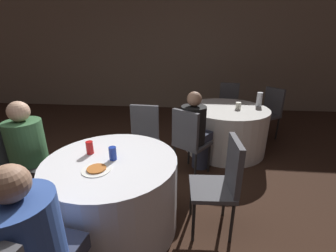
% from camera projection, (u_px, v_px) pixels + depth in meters
% --- Properties ---
extents(ground_plane, '(16.00, 16.00, 0.00)m').
position_uv_depth(ground_plane, '(92.00, 229.00, 2.20)').
color(ground_plane, '#382319').
extents(wall_back, '(16.00, 0.06, 2.80)m').
position_uv_depth(wall_back, '(156.00, 55.00, 5.89)').
color(wall_back, gray).
rests_on(wall_back, ground_plane).
extents(table_near, '(1.20, 1.20, 0.73)m').
position_uv_depth(table_near, '(114.00, 194.00, 2.14)').
color(table_near, silver).
rests_on(table_near, ground_plane).
extents(table_far, '(1.30, 1.30, 0.73)m').
position_uv_depth(table_far, '(225.00, 129.00, 3.73)').
color(table_far, white).
rests_on(table_far, ground_plane).
extents(chair_near_west, '(0.46, 0.46, 0.94)m').
position_uv_depth(chair_near_west, '(23.00, 162.00, 2.31)').
color(chair_near_west, '#47474C').
rests_on(chair_near_west, ground_plane).
extents(chair_near_north, '(0.43, 0.44, 0.94)m').
position_uv_depth(chair_near_north, '(143.00, 134.00, 3.00)').
color(chair_near_north, '#47474C').
rests_on(chair_near_north, ground_plane).
extents(chair_near_east, '(0.43, 0.42, 0.94)m').
position_uv_depth(chair_near_east, '(223.00, 178.00, 2.03)').
color(chair_near_east, '#47474C').
rests_on(chair_near_east, ground_plane).
extents(chair_far_southwest, '(0.56, 0.56, 0.94)m').
position_uv_depth(chair_far_southwest, '(189.00, 138.00, 2.90)').
color(chair_far_southwest, '#47474C').
rests_on(chair_far_southwest, ground_plane).
extents(chair_far_north, '(0.46, 0.47, 0.94)m').
position_uv_depth(chair_far_north, '(228.00, 102.00, 4.62)').
color(chair_far_north, '#47474C').
rests_on(chair_far_north, ground_plane).
extents(chair_far_northeast, '(0.56, 0.56, 0.94)m').
position_uv_depth(chair_far_northeast, '(270.00, 109.00, 4.15)').
color(chair_far_northeast, '#47474C').
rests_on(chair_far_northeast, ground_plane).
extents(person_blue_shirt, '(0.40, 0.52, 1.19)m').
position_uv_depth(person_blue_shirt, '(40.00, 249.00, 1.27)').
color(person_blue_shirt, '#33384C').
rests_on(person_blue_shirt, ground_plane).
extents(person_black_shirt, '(0.44, 0.47, 1.15)m').
position_uv_depth(person_black_shirt, '(196.00, 133.00, 3.01)').
color(person_black_shirt, '#33384C').
rests_on(person_black_shirt, ground_plane).
extents(person_green_jacket, '(0.51, 0.38, 1.21)m').
position_uv_depth(person_green_jacket, '(35.00, 159.00, 2.26)').
color(person_green_jacket, '#282828').
rests_on(person_green_jacket, ground_plane).
extents(pizza_plate_near, '(0.24, 0.24, 0.02)m').
position_uv_depth(pizza_plate_near, '(97.00, 169.00, 1.85)').
color(pizza_plate_near, white).
rests_on(pizza_plate_near, table_near).
extents(soda_can_blue, '(0.07, 0.07, 0.12)m').
position_uv_depth(soda_can_blue, '(113.00, 153.00, 1.99)').
color(soda_can_blue, '#1E38A5').
rests_on(soda_can_blue, table_near).
extents(soda_can_red, '(0.07, 0.07, 0.12)m').
position_uv_depth(soda_can_red, '(90.00, 148.00, 2.10)').
color(soda_can_red, red).
rests_on(soda_can_red, table_near).
extents(bottle_far, '(0.09, 0.09, 0.22)m').
position_uv_depth(bottle_far, '(259.00, 99.00, 3.67)').
color(bottle_far, silver).
rests_on(bottle_far, table_far).
extents(cup_far, '(0.08, 0.08, 0.10)m').
position_uv_depth(cup_far, '(238.00, 106.00, 3.53)').
color(cup_far, silver).
rests_on(cup_far, table_far).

